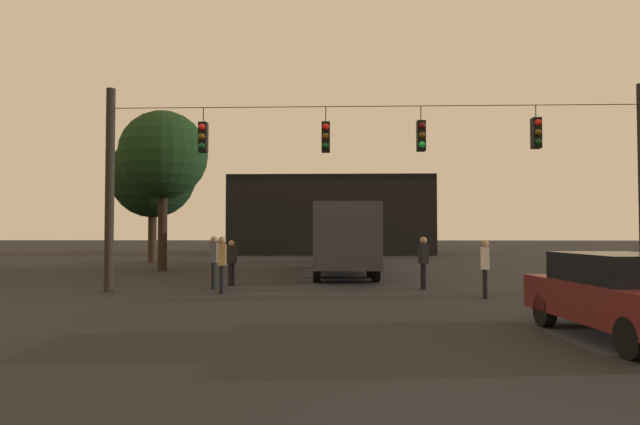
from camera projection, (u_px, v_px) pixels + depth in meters
ground_plane at (358, 267)px, 29.14m from camera, size 168.00×168.00×0.00m
overhead_signal_span at (372, 173)px, 16.97m from camera, size 16.92×0.44×6.48m
city_bus at (341, 232)px, 24.79m from camera, size 2.92×11.08×3.00m
car_near_right at (624, 295)px, 9.62m from camera, size 2.14×4.44×1.52m
car_far_left at (353, 249)px, 33.35m from camera, size 1.84×4.35×1.52m
pedestrian_crossing_left at (222, 261)px, 16.73m from camera, size 0.29×0.39×1.76m
pedestrian_crossing_center at (214, 259)px, 18.08m from camera, size 0.25×0.37×1.75m
pedestrian_crossing_right at (423, 259)px, 17.96m from camera, size 0.31×0.40×1.73m
pedestrian_near_bus at (231, 260)px, 19.23m from camera, size 0.36×0.42×1.59m
pedestrian_trailing at (485, 265)px, 15.58m from camera, size 0.32×0.41×1.67m
corner_building at (332, 216)px, 48.55m from camera, size 16.70×11.50×6.47m
tree_left_silhouette at (163, 155)px, 26.34m from camera, size 4.26×4.26×7.76m
tree_behind_building at (153, 176)px, 33.27m from camera, size 5.17×5.17×7.92m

